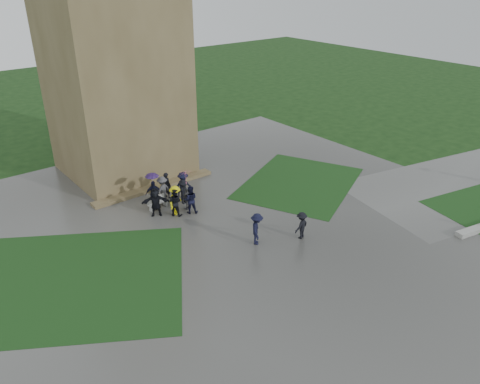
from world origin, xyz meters
TOP-DOWN VIEW (x-y plane):
  - ground at (0.00, 0.00)m, footprint 120.00×120.00m
  - plaza at (0.00, 2.00)m, footprint 34.00×34.00m
  - lawn_inset_left at (-8.50, 4.00)m, footprint 14.10×13.46m
  - lawn_inset_right at (8.50, 5.00)m, footprint 11.12×10.15m
  - tower at (0.00, 15.00)m, footprint 8.00×8.00m
  - tower_plinth at (0.00, 10.60)m, footprint 9.00×0.80m
  - bench at (-1.28, 7.95)m, footprint 1.44×0.68m
  - visitor_cluster at (-0.50, 7.41)m, footprint 4.07×3.60m
  - pedestrian_mid at (0.93, 0.83)m, footprint 1.24×1.31m
  - pedestrian_near at (3.28, -0.27)m, footprint 1.13×0.73m

SIDE VIEW (x-z plane):
  - ground at x=0.00m, z-range 0.00..0.00m
  - plaza at x=0.00m, z-range 0.00..0.02m
  - lawn_inset_left at x=-8.50m, z-range 0.02..0.03m
  - lawn_inset_right at x=8.50m, z-range 0.02..0.03m
  - tower_plinth at x=0.00m, z-range 0.02..0.24m
  - bench at x=-1.28m, z-range 0.03..0.83m
  - pedestrian_near at x=3.28m, z-range 0.02..1.63m
  - pedestrian_mid at x=0.93m, z-range 0.02..1.87m
  - visitor_cluster at x=-0.50m, z-range -0.25..2.38m
  - tower at x=0.00m, z-range 0.00..18.00m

